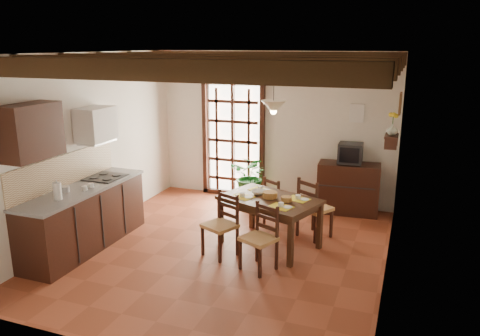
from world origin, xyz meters
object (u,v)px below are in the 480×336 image
at_px(crt_tv, 350,153).
at_px(dining_table, 270,204).
at_px(chair_far_left, 278,211).
at_px(sideboard, 348,188).
at_px(kitchen_counter, 85,217).
at_px(chair_near_left, 221,236).
at_px(chair_far_right, 314,219).
at_px(potted_plant, 251,177).
at_px(pendant_lamp, 274,106).
at_px(chair_near_right, 259,250).

bearing_deg(crt_tv, dining_table, -117.77).
bearing_deg(chair_far_left, sideboard, -100.76).
height_order(dining_table, chair_far_left, chair_far_left).
relative_size(kitchen_counter, sideboard, 2.13).
height_order(dining_table, crt_tv, crt_tv).
bearing_deg(chair_near_left, dining_table, 68.87).
bearing_deg(chair_far_right, crt_tv, -73.49).
xyz_separation_m(dining_table, crt_tv, (0.89, 1.84, 0.44)).
xyz_separation_m(chair_far_left, potted_plant, (-0.72, 0.78, 0.31)).
bearing_deg(crt_tv, potted_plant, -172.49).
height_order(chair_far_right, pendant_lamp, pendant_lamp).
height_order(dining_table, chair_far_right, chair_far_right).
relative_size(dining_table, chair_near_left, 1.75).
distance_m(chair_near_right, pendant_lamp, 2.00).
bearing_deg(crt_tv, sideboard, 88.12).
height_order(sideboard, pendant_lamp, pendant_lamp).
distance_m(chair_near_left, chair_near_right, 0.69).
bearing_deg(kitchen_counter, potted_plant, 56.06).
relative_size(chair_near_left, sideboard, 0.85).
bearing_deg(chair_far_left, kitchen_counter, 67.95).
distance_m(chair_far_left, pendant_lamp, 1.94).
distance_m(chair_near_right, chair_far_left, 1.56).
relative_size(chair_near_left, chair_far_left, 1.07).
distance_m(crt_tv, pendant_lamp, 2.19).
bearing_deg(dining_table, crt_tv, 83.36).
bearing_deg(kitchen_counter, chair_near_right, 4.56).
xyz_separation_m(chair_far_left, chair_far_right, (0.65, -0.23, 0.03)).
bearing_deg(kitchen_counter, crt_tv, 39.53).
height_order(sideboard, crt_tv, crt_tv).
distance_m(sideboard, pendant_lamp, 2.54).
distance_m(crt_tv, potted_plant, 1.81).
relative_size(dining_table, chair_far_right, 1.67).
bearing_deg(kitchen_counter, pendant_lamp, 23.23).
bearing_deg(dining_table, chair_near_right, -63.87).
bearing_deg(chair_far_left, dining_table, 128.99).
height_order(chair_near_left, pendant_lamp, pendant_lamp).
distance_m(kitchen_counter, chair_near_left, 2.03).
bearing_deg(chair_far_right, chair_near_right, 102.20).
height_order(chair_far_right, potted_plant, potted_plant).
height_order(chair_far_left, crt_tv, crt_tv).
xyz_separation_m(chair_near_right, chair_far_right, (0.46, 1.32, 0.02)).
bearing_deg(potted_plant, chair_near_left, -82.81).
relative_size(chair_far_left, crt_tv, 2.02).
bearing_deg(pendant_lamp, potted_plant, 119.41).
height_order(kitchen_counter, pendant_lamp, pendant_lamp).
relative_size(chair_far_right, sideboard, 0.90).
bearing_deg(chair_far_right, kitchen_counter, 57.77).
distance_m(dining_table, chair_near_right, 0.86).
bearing_deg(chair_far_right, chair_near_left, 76.11).
bearing_deg(chair_near_left, chair_near_right, 4.83).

